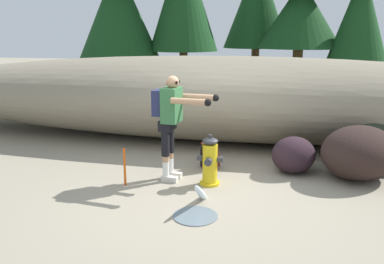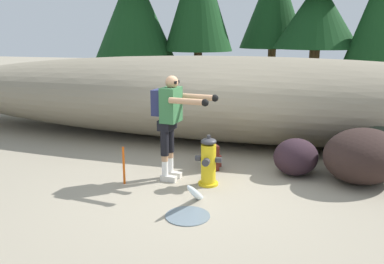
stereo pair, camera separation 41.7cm
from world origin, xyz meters
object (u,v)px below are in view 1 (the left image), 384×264
object	(u,v)px
boulder_large	(359,152)
boulder_mid	(365,140)
fire_hydrant	(210,162)
boulder_small	(293,155)
utility_worker	(171,115)
spare_backpack	(210,157)
survey_stake	(125,167)

from	to	relation	value
boulder_large	boulder_mid	world-z (taller)	boulder_large
fire_hydrant	boulder_small	size ratio (longest dim) A/B	1.06
boulder_large	boulder_mid	bearing A→B (deg)	73.00
boulder_mid	boulder_small	bearing A→B (deg)	-147.30
utility_worker	spare_backpack	xyz separation A→B (m)	(0.50, 0.66, -0.85)
survey_stake	spare_backpack	bearing A→B (deg)	42.05
fire_hydrant	boulder_large	size ratio (longest dim) A/B	0.59
boulder_mid	survey_stake	bearing A→B (deg)	-152.95
fire_hydrant	boulder_large	distance (m)	2.43
utility_worker	survey_stake	world-z (taller)	utility_worker
survey_stake	fire_hydrant	bearing A→B (deg)	13.55
spare_backpack	boulder_large	xyz separation A→B (m)	(2.43, 0.04, 0.21)
fire_hydrant	boulder_mid	bearing A→B (deg)	32.79
spare_backpack	survey_stake	distance (m)	1.56
utility_worker	boulder_small	world-z (taller)	utility_worker
boulder_large	spare_backpack	bearing A→B (deg)	-179.03
boulder_large	boulder_mid	xyz separation A→B (m)	(0.27, 0.88, -0.02)
boulder_small	boulder_mid	bearing A→B (deg)	32.70
utility_worker	spare_backpack	world-z (taller)	utility_worker
utility_worker	boulder_large	distance (m)	3.08
utility_worker	spare_backpack	size ratio (longest dim) A/B	3.55
boulder_mid	fire_hydrant	bearing A→B (deg)	-147.21
spare_backpack	utility_worker	bearing A→B (deg)	-160.83
boulder_small	fire_hydrant	bearing A→B (deg)	-147.12
utility_worker	boulder_small	size ratio (longest dim) A/B	2.22
spare_backpack	boulder_large	distance (m)	2.44
boulder_large	boulder_small	bearing A→B (deg)	176.76
fire_hydrant	boulder_mid	xyz separation A→B (m)	(2.58, 1.66, 0.04)
fire_hydrant	survey_stake	distance (m)	1.31
fire_hydrant	boulder_large	world-z (taller)	boulder_large
utility_worker	boulder_mid	distance (m)	3.63
spare_backpack	boulder_large	world-z (taller)	boulder_large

